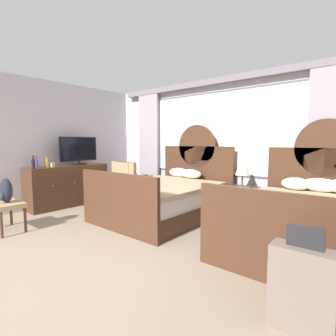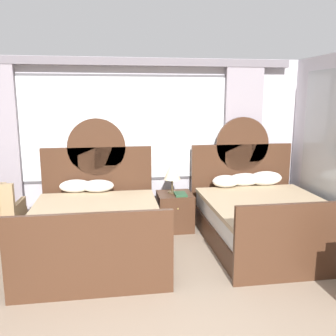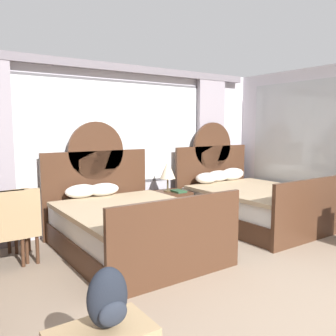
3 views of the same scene
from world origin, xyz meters
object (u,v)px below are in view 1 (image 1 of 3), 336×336
bottle_spirit_blue (36,163)px  backpack_on_bench (5,191)px  armchair_by_window_left (132,180)px  suitcase_on_floor (302,290)px  bed_near_mirror (307,222)px  book_on_nightstand (244,188)px  tv_flatscreen (79,151)px  dresser_minibar (68,185)px  bottle_liquor_amber (47,163)px  luggage_bench (6,206)px  nightstand_between_beds (242,204)px  armchair_by_window_right (128,180)px  cup_on_dresser (53,165)px  bed_near_window (165,197)px  table_lamp_on_nightstand (243,167)px  armchair_by_window_centre (128,180)px  bottle_wine_dark (33,163)px

bottle_spirit_blue → backpack_on_bench: size_ratio=0.57×
armchair_by_window_left → suitcase_on_floor: (4.12, -2.11, -0.18)m
bed_near_mirror → book_on_nightstand: size_ratio=8.63×
tv_flatscreen → backpack_on_bench: (0.85, -1.79, -0.56)m
bed_near_mirror → dresser_minibar: bed_near_mirror is taller
bottle_liquor_amber → luggage_bench: bottle_liquor_amber is taller
bed_near_mirror → luggage_bench: size_ratio=3.56×
nightstand_between_beds → armchair_by_window_right: armchair_by_window_right is taller
cup_on_dresser → backpack_on_bench: size_ratio=0.28×
book_on_nightstand → bed_near_window: bearing=-154.4°
backpack_on_bench → bottle_liquor_amber: bearing=126.3°
nightstand_between_beds → armchair_by_window_right: size_ratio=0.62×
dresser_minibar → table_lamp_on_nightstand: bearing=23.6°
nightstand_between_beds → armchair_by_window_centre: 2.75m
bed_near_mirror → bottle_wine_dark: 4.77m
tv_flatscreen → bottle_liquor_amber: bearing=-83.0°
nightstand_between_beds → dresser_minibar: (-3.41, -1.42, 0.15)m
bed_near_mirror → armchair_by_window_centre: bearing=173.7°
bottle_spirit_blue → cup_on_dresser: size_ratio=1.99×
cup_on_dresser → table_lamp_on_nightstand: bearing=29.0°
bottle_wine_dark → bottle_liquor_amber: bottle_wine_dark is taller
armchair_by_window_centre → nightstand_between_beds: bearing=5.7°
book_on_nightstand → bottle_liquor_amber: bottle_liquor_amber is taller
nightstand_between_beds → armchair_by_window_left: size_ratio=0.62×
nightstand_between_beds → luggage_bench: bearing=-131.3°
bed_near_mirror → bottle_liquor_amber: bed_near_mirror is taller
book_on_nightstand → armchair_by_window_centre: size_ratio=0.28×
bottle_spirit_blue → backpack_on_bench: (0.90, -0.88, -0.32)m
bottle_wine_dark → suitcase_on_floor: bearing=-2.3°
table_lamp_on_nightstand → armchair_by_window_right: (-2.72, -0.33, -0.44)m
nightstand_between_beds → bottle_wine_dark: size_ratio=2.29×
bottle_spirit_blue → bed_near_mirror: bearing=16.4°
bed_near_mirror → table_lamp_on_nightstand: 1.56m
cup_on_dresser → luggage_bench: bearing=-56.5°
backpack_on_bench → armchair_by_window_centre: bearing=94.2°
bed_near_mirror → tv_flatscreen: size_ratio=2.48×
bottle_wine_dark → luggage_bench: bottle_wine_dark is taller
book_on_nightstand → backpack_on_bench: 3.85m
armchair_by_window_left → cup_on_dresser: bearing=-116.8°
book_on_nightstand → dresser_minibar: (-3.48, -1.31, -0.16)m
bottle_wine_dark → bed_near_window: bearing=35.1°
bed_near_window → tv_flatscreen: size_ratio=2.48×
bed_near_window → bottle_liquor_amber: bed_near_window is taller
bed_near_mirror → armchair_by_window_centre: size_ratio=2.38×
bed_near_mirror → table_lamp_on_nightstand: size_ratio=4.29×
table_lamp_on_nightstand → armchair_by_window_right: size_ratio=0.56×
tv_flatscreen → armchair_by_window_right: 1.29m
bottle_liquor_amber → armchair_by_window_right: bottle_liquor_amber is taller
bottle_wine_dark → armchair_by_window_left: bottle_wine_dark is taller
book_on_nightstand → bottle_wine_dark: bottle_wine_dark is taller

